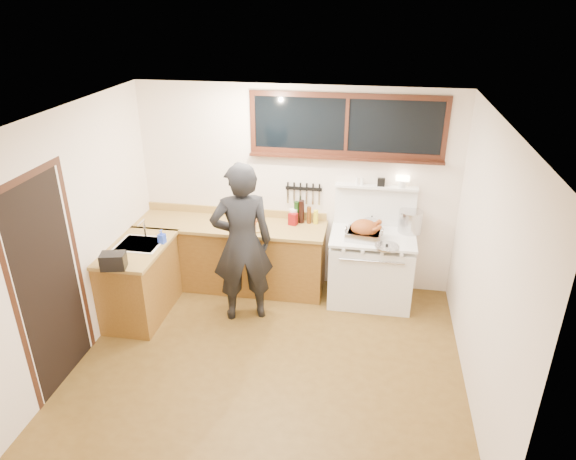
% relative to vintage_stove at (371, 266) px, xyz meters
% --- Properties ---
extents(ground_plane, '(4.00, 3.50, 0.02)m').
position_rel_vintage_stove_xyz_m(ground_plane, '(-1.00, -1.41, -0.48)').
color(ground_plane, brown).
extents(room_shell, '(4.10, 3.60, 2.65)m').
position_rel_vintage_stove_xyz_m(room_shell, '(-1.00, -1.41, 1.18)').
color(room_shell, white).
rests_on(room_shell, ground).
extents(counter_back, '(2.44, 0.64, 1.00)m').
position_rel_vintage_stove_xyz_m(counter_back, '(-1.80, 0.04, -0.01)').
color(counter_back, brown).
rests_on(counter_back, ground).
extents(counter_left, '(0.64, 1.09, 0.90)m').
position_rel_vintage_stove_xyz_m(counter_left, '(-2.70, -0.79, -0.01)').
color(counter_left, brown).
rests_on(counter_left, ground).
extents(sink_unit, '(0.50, 0.45, 0.37)m').
position_rel_vintage_stove_xyz_m(sink_unit, '(-2.68, -0.71, 0.38)').
color(sink_unit, white).
rests_on(sink_unit, counter_left).
extents(vintage_stove, '(1.02, 0.74, 1.57)m').
position_rel_vintage_stove_xyz_m(vintage_stove, '(0.00, 0.00, 0.00)').
color(vintage_stove, white).
rests_on(vintage_stove, ground).
extents(back_window, '(2.32, 0.13, 0.77)m').
position_rel_vintage_stove_xyz_m(back_window, '(-0.40, 0.31, 1.60)').
color(back_window, black).
rests_on(back_window, room_shell).
extents(left_doorway, '(0.02, 1.04, 2.17)m').
position_rel_vintage_stove_xyz_m(left_doorway, '(-2.99, -1.96, 0.62)').
color(left_doorway, black).
rests_on(left_doorway, ground).
extents(knife_strip, '(0.46, 0.03, 0.28)m').
position_rel_vintage_stove_xyz_m(knife_strip, '(-0.90, 0.32, 0.84)').
color(knife_strip, black).
rests_on(knife_strip, room_shell).
extents(man, '(0.82, 0.68, 1.93)m').
position_rel_vintage_stove_xyz_m(man, '(-1.47, -0.62, 0.50)').
color(man, black).
rests_on(man, ground).
extents(soap_bottle, '(0.09, 0.09, 0.17)m').
position_rel_vintage_stove_xyz_m(soap_bottle, '(-2.43, -0.63, 0.52)').
color(soap_bottle, blue).
rests_on(soap_bottle, counter_left).
extents(toaster, '(0.29, 0.23, 0.18)m').
position_rel_vintage_stove_xyz_m(toaster, '(-2.70, -1.29, 0.52)').
color(toaster, black).
rests_on(toaster, counter_left).
extents(cutting_board, '(0.42, 0.36, 0.13)m').
position_rel_vintage_stove_xyz_m(cutting_board, '(-1.52, -0.09, 0.49)').
color(cutting_board, '#A28140').
rests_on(cutting_board, counter_back).
extents(roast_turkey, '(0.46, 0.35, 0.24)m').
position_rel_vintage_stove_xyz_m(roast_turkey, '(-0.11, -0.12, 0.53)').
color(roast_turkey, silver).
rests_on(roast_turkey, vintage_stove).
extents(stockpot, '(0.36, 0.36, 0.27)m').
position_rel_vintage_stove_xyz_m(stockpot, '(0.43, 0.18, 0.57)').
color(stockpot, silver).
rests_on(stockpot, vintage_stove).
extents(saucepan, '(0.19, 0.30, 0.13)m').
position_rel_vintage_stove_xyz_m(saucepan, '(-0.04, 0.15, 0.50)').
color(saucepan, silver).
rests_on(saucepan, vintage_stove).
extents(pot_lid, '(0.33, 0.33, 0.04)m').
position_rel_vintage_stove_xyz_m(pot_lid, '(0.16, -0.31, 0.45)').
color(pot_lid, silver).
rests_on(pot_lid, vintage_stove).
extents(coffee_tin, '(0.12, 0.11, 0.15)m').
position_rel_vintage_stove_xyz_m(coffee_tin, '(-1.00, 0.14, 0.51)').
color(coffee_tin, maroon).
rests_on(coffee_tin, counter_back).
extents(pitcher, '(0.12, 0.12, 0.19)m').
position_rel_vintage_stove_xyz_m(pitcher, '(-1.01, 0.20, 0.53)').
color(pitcher, white).
rests_on(pitcher, counter_back).
extents(bottle_cluster, '(0.31, 0.07, 0.30)m').
position_rel_vintage_stove_xyz_m(bottle_cluster, '(-0.88, 0.22, 0.56)').
color(bottle_cluster, black).
rests_on(bottle_cluster, counter_back).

